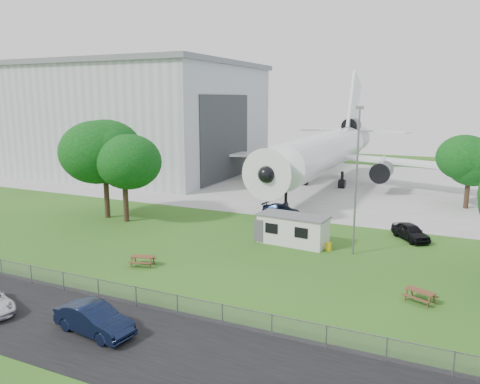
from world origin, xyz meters
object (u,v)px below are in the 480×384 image
at_px(airliner, 326,150).
at_px(car_centre_sedan, 94,320).
at_px(hangar, 127,118).
at_px(picnic_west, 143,265).
at_px(site_cabin, 293,229).
at_px(picnic_east, 420,302).

bearing_deg(airliner, car_centre_sedan, -89.97).
distance_m(hangar, airliner, 36.21).
bearing_deg(airliner, picnic_west, -95.85).
relative_size(site_cabin, car_centre_sedan, 1.40).
distance_m(hangar, picnic_east, 64.71).
height_order(airliner, site_cabin, airliner).
relative_size(site_cabin, picnic_east, 3.81).
distance_m(site_cabin, car_centre_sedan, 20.64).
height_order(site_cabin, picnic_east, site_cabin).
relative_size(picnic_west, picnic_east, 1.00).
xyz_separation_m(site_cabin, picnic_west, (-8.79, -10.21, -1.31)).
bearing_deg(picnic_east, hangar, 167.52).
distance_m(site_cabin, picnic_west, 13.54).
xyz_separation_m(hangar, site_cabin, (40.73, -29.16, -8.09)).
height_order(hangar, picnic_east, hangar).
height_order(hangar, site_cabin, hangar).
bearing_deg(hangar, site_cabin, -35.60).
xyz_separation_m(airliner, car_centre_sedan, (0.03, -49.10, -4.46)).
relative_size(airliner, car_centre_sedan, 9.74).
height_order(airliner, car_centre_sedan, airliner).
bearing_deg(picnic_west, site_cabin, 34.04).
relative_size(airliner, picnic_east, 26.52).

